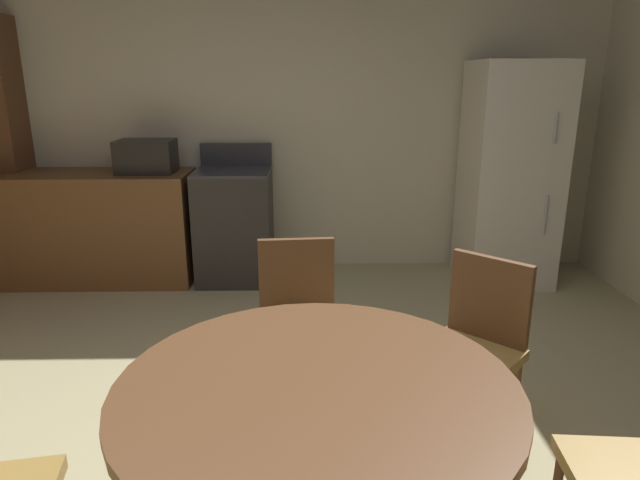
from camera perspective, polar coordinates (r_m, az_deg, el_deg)
wall_back at (r=4.85m, az=-3.88°, el=13.01°), size 5.70×0.12×2.70m
kitchen_counter at (r=4.96m, az=-23.24°, el=1.21°), size 1.81×0.60×0.90m
oven_range at (r=4.63m, az=-8.73°, el=1.61°), size 0.60×0.60×1.10m
refrigerator at (r=4.74m, az=18.88°, el=6.35°), size 0.68×0.68×1.76m
microwave at (r=4.66m, az=-17.40°, el=8.20°), size 0.44×0.32×0.26m
dining_table at (r=1.81m, az=-0.31°, el=-18.73°), size 1.23×1.23×0.76m
chair_north at (r=2.77m, az=-2.26°, el=-7.87°), size 0.43×0.43×0.87m
chair_northeast at (r=2.62m, az=15.61°, el=-9.99°), size 0.57×0.57×0.87m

